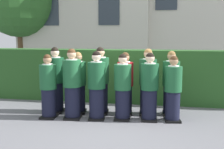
{
  "coord_description": "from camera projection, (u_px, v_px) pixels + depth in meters",
  "views": [
    {
      "loc": [
        1.29,
        -6.55,
        2.01
      ],
      "look_at": [
        0.0,
        0.26,
        1.05
      ],
      "focal_mm": 45.88,
      "sensor_mm": 36.0,
      "label": 1
    }
  ],
  "objects": [
    {
      "name": "ground_plane",
      "position": [
        110.0,
        119.0,
        6.89
      ],
      "size": [
        60.0,
        60.0,
        0.0
      ],
      "primitive_type": "plane",
      "color": "slate"
    },
    {
      "name": "student_front_row_0",
      "position": [
        48.0,
        88.0,
        6.93
      ],
      "size": [
        0.4,
        0.5,
        1.55
      ],
      "color": "black",
      "rests_on": "ground"
    },
    {
      "name": "student_front_row_1",
      "position": [
        72.0,
        85.0,
        6.87
      ],
      "size": [
        0.46,
        0.56,
        1.69
      ],
      "color": "black",
      "rests_on": "ground"
    },
    {
      "name": "student_front_row_2",
      "position": [
        97.0,
        87.0,
        6.81
      ],
      "size": [
        0.44,
        0.51,
        1.64
      ],
      "color": "black",
      "rests_on": "ground"
    },
    {
      "name": "student_front_row_3",
      "position": [
        123.0,
        89.0,
        6.78
      ],
      "size": [
        0.41,
        0.5,
        1.58
      ],
      "color": "black",
      "rests_on": "ground"
    },
    {
      "name": "student_front_row_4",
      "position": [
        150.0,
        88.0,
        6.71
      ],
      "size": [
        0.42,
        0.48,
        1.61
      ],
      "color": "black",
      "rests_on": "ground"
    },
    {
      "name": "student_front_row_5",
      "position": [
        173.0,
        90.0,
        6.65
      ],
      "size": [
        0.42,
        0.49,
        1.54
      ],
      "color": "black",
      "rests_on": "ground"
    },
    {
      "name": "student_rear_row_0",
      "position": [
        56.0,
        81.0,
        7.44
      ],
      "size": [
        0.45,
        0.53,
        1.7
      ],
      "color": "black",
      "rests_on": "ground"
    },
    {
      "name": "student_rear_row_1",
      "position": [
        78.0,
        84.0,
        7.39
      ],
      "size": [
        0.43,
        0.53,
        1.58
      ],
      "color": "black",
      "rests_on": "ground"
    },
    {
      "name": "student_rear_row_2",
      "position": [
        100.0,
        82.0,
        7.34
      ],
      "size": [
        0.45,
        0.56,
        1.71
      ],
      "color": "black",
      "rests_on": "ground"
    },
    {
      "name": "student_in_red_blazer",
      "position": [
        125.0,
        85.0,
        7.26
      ],
      "size": [
        0.43,
        0.5,
        1.58
      ],
      "color": "black",
      "rests_on": "ground"
    },
    {
      "name": "student_rear_row_4",
      "position": [
        148.0,
        83.0,
        7.19
      ],
      "size": [
        0.44,
        0.5,
        1.68
      ],
      "color": "black",
      "rests_on": "ground"
    },
    {
      "name": "student_rear_row_5",
      "position": [
        171.0,
        85.0,
        7.18
      ],
      "size": [
        0.42,
        0.47,
        1.62
      ],
      "color": "black",
      "rests_on": "ground"
    },
    {
      "name": "hedge",
      "position": [
        122.0,
        76.0,
        8.63
      ],
      "size": [
        8.6,
        0.7,
        1.57
      ],
      "color": "#285623",
      "rests_on": "ground"
    },
    {
      "name": "school_building_annex",
      "position": [
        92.0,
        8.0,
        14.38
      ],
      "size": [
        6.32,
        4.7,
        6.58
      ],
      "color": "beige",
      "rests_on": "ground"
    },
    {
      "name": "oak_tree_left",
      "position": [
        19.0,
        1.0,
        12.72
      ],
      "size": [
        3.21,
        3.21,
        5.11
      ],
      "color": "brown",
      "rests_on": "ground"
    }
  ]
}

